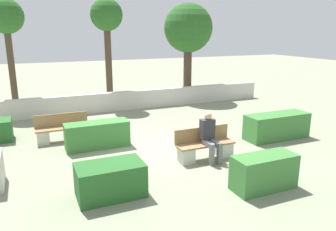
{
  "coord_description": "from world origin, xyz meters",
  "views": [
    {
      "loc": [
        -3.69,
        -8.41,
        3.43
      ],
      "look_at": [
        0.18,
        0.5,
        0.9
      ],
      "focal_mm": 35.0,
      "sensor_mm": 36.0,
      "label": 1
    }
  ],
  "objects": [
    {
      "name": "hedge_block_mid_right",
      "position": [
        -1.91,
        1.02,
        0.39
      ],
      "size": [
        1.88,
        0.63,
        0.78
      ],
      "color": "#3D7A38",
      "rests_on": "ground_plane"
    },
    {
      "name": "tree_leftmost",
      "position": [
        -4.22,
        6.79,
        3.82
      ],
      "size": [
        1.43,
        1.43,
        4.71
      ],
      "color": "#473828",
      "rests_on": "ground_plane"
    },
    {
      "name": "tree_center_right",
      "position": [
        3.94,
        6.63,
        3.48
      ],
      "size": [
        2.42,
        2.42,
        4.76
      ],
      "color": "#473828",
      "rests_on": "ground_plane"
    },
    {
      "name": "bench_left_side",
      "position": [
        -2.8,
        2.07,
        0.32
      ],
      "size": [
        1.65,
        0.49,
        0.85
      ],
      "rotation": [
        0.0,
        0.0,
        0.06
      ],
      "color": "#937047",
      "rests_on": "ground_plane"
    },
    {
      "name": "hedge_block_mid_left",
      "position": [
        0.93,
        -3.12,
        0.39
      ],
      "size": [
        1.45,
        0.61,
        0.78
      ],
      "color": "#3D7A38",
      "rests_on": "ground_plane"
    },
    {
      "name": "tree_center_left",
      "position": [
        -0.18,
        6.46,
        3.87
      ],
      "size": [
        1.42,
        1.42,
        4.81
      ],
      "color": "#473828",
      "rests_on": "ground_plane"
    },
    {
      "name": "perimeter_wall",
      "position": [
        0.0,
        5.42,
        0.41
      ],
      "size": [
        14.32,
        0.3,
        0.81
      ],
      "color": "beige",
      "rests_on": "ground_plane"
    },
    {
      "name": "hedge_block_near_left",
      "position": [
        3.63,
        -0.45,
        0.41
      ],
      "size": [
        2.16,
        0.74,
        0.82
      ],
      "color": "#3D7A38",
      "rests_on": "ground_plane"
    },
    {
      "name": "person_seated_man",
      "position": [
        0.66,
        -1.2,
        0.73
      ],
      "size": [
        0.38,
        0.63,
        1.32
      ],
      "color": "slate",
      "rests_on": "ground_plane"
    },
    {
      "name": "hedge_block_near_right",
      "position": [
        -2.27,
        -2.08,
        0.36
      ],
      "size": [
        1.41,
        0.83,
        0.72
      ],
      "color": "#286028",
      "rests_on": "ground_plane"
    },
    {
      "name": "bench_front",
      "position": [
        0.61,
        -1.06,
        0.32
      ],
      "size": [
        1.65,
        0.48,
        0.85
      ],
      "color": "#937047",
      "rests_on": "ground_plane"
    },
    {
      "name": "ground_plane",
      "position": [
        0.0,
        0.0,
        0.0
      ],
      "size": [
        60.0,
        60.0,
        0.0
      ],
      "primitive_type": "plane",
      "color": "gray"
    }
  ]
}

